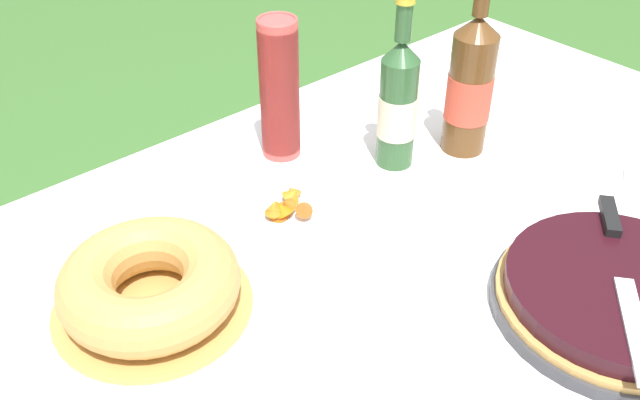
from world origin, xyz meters
TOP-DOWN VIEW (x-y plane):
  - garden_table at (0.00, 0.00)m, footprint 1.80×1.14m
  - tablecloth at (0.00, 0.00)m, footprint 1.81×1.15m
  - berry_tart at (0.16, -0.25)m, footprint 0.35×0.35m
  - serving_knife at (0.18, -0.23)m, footprint 0.31×0.25m
  - bundt_cake at (-0.33, 0.19)m, footprint 0.29×0.29m
  - cup_stack at (0.07, 0.39)m, footprint 0.07×0.07m
  - cider_bottle_green at (0.20, 0.23)m, footprint 0.07×0.07m
  - cider_bottle_amber at (0.34, 0.18)m, footprint 0.08×0.08m
  - snack_plate_near at (-0.06, 0.23)m, footprint 0.20×0.20m

SIDE VIEW (x-z plane):
  - garden_table at x=0.00m, z-range 0.29..0.96m
  - tablecloth at x=0.00m, z-range 0.61..0.72m
  - snack_plate_near at x=-0.06m, z-range 0.66..0.72m
  - berry_tart at x=0.16m, z-range 0.68..0.74m
  - bundt_cake at x=-0.33m, z-range 0.68..0.77m
  - serving_knife at x=0.18m, z-range 0.73..0.75m
  - cider_bottle_green at x=0.20m, z-range 0.64..0.96m
  - cider_bottle_amber at x=0.34m, z-range 0.64..0.98m
  - cup_stack at x=0.07m, z-range 0.68..0.94m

